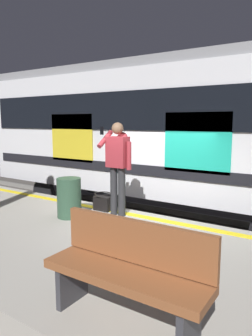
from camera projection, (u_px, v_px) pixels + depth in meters
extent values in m
plane|color=#4C4742|center=(137.00, 256.00, 6.48)|extent=(25.02, 25.02, 0.00)
cube|color=#9E998E|center=(77.00, 267.00, 4.91)|extent=(15.07, 3.62, 0.95)
cube|color=yellow|center=(130.00, 214.00, 6.09)|extent=(14.77, 0.16, 0.01)
cube|color=slate|center=(172.00, 229.00, 7.81)|extent=(19.59, 0.08, 0.16)
cube|color=slate|center=(193.00, 215.00, 8.99)|extent=(19.59, 0.08, 0.16)
cube|color=silver|center=(155.00, 132.00, 8.53)|extent=(9.86, 2.82, 3.00)
cube|color=gray|center=(156.00, 70.00, 8.29)|extent=(9.66, 2.60, 0.24)
cube|color=black|center=(126.00, 111.00, 7.28)|extent=(9.36, 0.03, 0.90)
cube|color=black|center=(126.00, 168.00, 7.48)|extent=(9.36, 0.03, 0.24)
cube|color=#19A58C|center=(196.00, 143.00, 6.43)|extent=(1.42, 0.02, 1.24)
cube|color=gold|center=(72.00, 138.00, 8.31)|extent=(1.42, 0.02, 1.24)
cylinder|color=black|center=(44.00, 193.00, 9.62)|extent=(0.84, 0.12, 0.84)
cylinder|color=black|center=(91.00, 181.00, 11.48)|extent=(0.84, 0.12, 0.84)
cylinder|color=#262628|center=(122.00, 192.00, 5.94)|extent=(0.14, 0.14, 0.93)
cylinder|color=#262628|center=(114.00, 191.00, 6.04)|extent=(0.14, 0.14, 0.93)
cube|color=maroon|center=(118.00, 152.00, 5.88)|extent=(0.40, 0.24, 0.57)
sphere|color=maroon|center=(122.00, 137.00, 5.97)|extent=(0.20, 0.20, 0.20)
sphere|color=#997051|center=(118.00, 128.00, 5.81)|extent=(0.22, 0.22, 0.22)
cylinder|color=maroon|center=(129.00, 156.00, 5.75)|extent=(0.09, 0.09, 0.52)
cylinder|color=maroon|center=(105.00, 139.00, 5.90)|extent=(0.09, 0.42, 0.33)
cube|color=black|center=(102.00, 131.00, 5.80)|extent=(0.07, 0.02, 0.15)
cube|color=black|center=(103.00, 203.00, 6.35)|extent=(0.37, 0.17, 0.29)
torus|color=black|center=(103.00, 194.00, 6.32)|extent=(0.33, 0.33, 0.02)
cube|color=brown|center=(124.00, 276.00, 2.75)|extent=(1.53, 0.44, 0.08)
cube|color=brown|center=(135.00, 241.00, 2.87)|extent=(1.53, 0.06, 0.40)
cube|color=#333338|center=(190.00, 324.00, 2.45)|extent=(0.06, 0.40, 0.45)
cube|color=#333338|center=(72.00, 280.00, 3.11)|extent=(0.06, 0.40, 0.45)
cylinder|color=#2D4C38|center=(69.00, 198.00, 5.88)|extent=(0.45, 0.45, 0.74)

